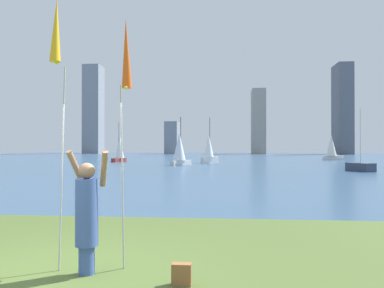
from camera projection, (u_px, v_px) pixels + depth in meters
The scene contains 14 objects.
ground at pixel (211, 160), 56.33m from camera, with size 120.00×138.00×0.12m.
person at pixel (87, 213), 5.71m from camera, with size 0.66×0.49×1.80m.
kite_flag_left at pixel (56, 39), 5.77m from camera, with size 0.16×0.44×4.05m.
kite_flag_right at pixel (126, 60), 6.10m from camera, with size 0.16×0.44×3.84m.
bag at pixel (182, 274), 5.24m from camera, with size 0.26×0.14×0.29m.
sailboat_0 at pixel (120, 149), 48.04m from camera, with size 1.52×2.17×4.85m.
sailboat_1 at pixel (332, 148), 54.67m from camera, with size 2.85×1.65×4.98m.
sailboat_2 at pixel (360, 167), 29.64m from camera, with size 1.81×2.38×4.73m.
sailboat_6 at pixel (209, 149), 44.45m from camera, with size 2.03×2.01×5.20m.
sailboat_8 at pixel (180, 149), 39.42m from camera, with size 2.03×2.38×4.86m.
skyline_tower_0 at pixel (93, 110), 109.15m from camera, with size 4.61×5.43×24.44m.
skyline_tower_1 at pixel (172, 138), 103.84m from camera, with size 3.29×7.19×8.41m.
skyline_tower_2 at pixel (258, 122), 103.58m from camera, with size 3.45×7.68×16.89m.
skyline_tower_3 at pixel (342, 109), 98.78m from camera, with size 3.65×7.41×22.61m.
Camera 1 is at (2.50, -5.40, 1.85)m, focal length 36.77 mm.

